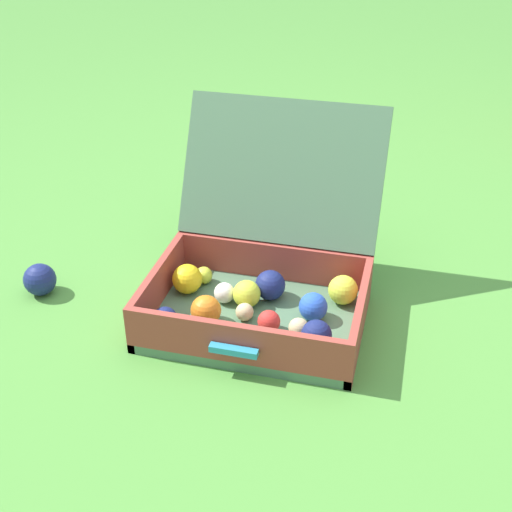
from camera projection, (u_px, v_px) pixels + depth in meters
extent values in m
plane|color=#4C8C38|center=(279.00, 327.00, 1.71)|extent=(16.00, 16.00, 0.00)
cube|color=#4C7051|center=(256.00, 319.00, 1.71)|extent=(0.53, 0.37, 0.03)
cube|color=#9E3D33|center=(159.00, 288.00, 1.74)|extent=(0.02, 0.37, 0.13)
cube|color=#9E3D33|center=(360.00, 318.00, 1.63)|extent=(0.02, 0.37, 0.13)
cube|color=#9E3D33|center=(236.00, 347.00, 1.54)|extent=(0.49, 0.02, 0.13)
cube|color=#9E3D33|center=(273.00, 265.00, 1.83)|extent=(0.49, 0.02, 0.13)
cube|color=#4C7051|center=(282.00, 171.00, 1.80)|extent=(0.53, 0.19, 0.34)
cube|color=teal|center=(234.00, 351.00, 1.52)|extent=(0.11, 0.02, 0.02)
sphere|color=red|center=(269.00, 321.00, 1.64)|extent=(0.05, 0.05, 0.05)
sphere|color=#CCDB38|center=(343.00, 290.00, 1.73)|extent=(0.07, 0.07, 0.07)
sphere|color=navy|center=(165.00, 319.00, 1.64)|extent=(0.06, 0.06, 0.06)
sphere|color=#CCDB38|center=(204.00, 275.00, 1.82)|extent=(0.05, 0.05, 0.05)
sphere|color=yellow|center=(187.00, 279.00, 1.77)|extent=(0.08, 0.08, 0.08)
sphere|color=#CCDB38|center=(247.00, 294.00, 1.72)|extent=(0.07, 0.07, 0.07)
sphere|color=navy|center=(316.00, 335.00, 1.58)|extent=(0.07, 0.07, 0.07)
sphere|color=navy|center=(270.00, 285.00, 1.75)|extent=(0.08, 0.08, 0.08)
sphere|color=orange|center=(206.00, 310.00, 1.66)|extent=(0.07, 0.07, 0.07)
sphere|color=blue|center=(313.00, 307.00, 1.68)|extent=(0.07, 0.07, 0.07)
sphere|color=#D1B784|center=(299.00, 328.00, 1.62)|extent=(0.05, 0.05, 0.05)
sphere|color=white|center=(224.00, 293.00, 1.74)|extent=(0.05, 0.05, 0.05)
sphere|color=#D1B784|center=(245.00, 312.00, 1.68)|extent=(0.04, 0.04, 0.04)
sphere|color=navy|center=(40.00, 280.00, 1.81)|extent=(0.09, 0.09, 0.09)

